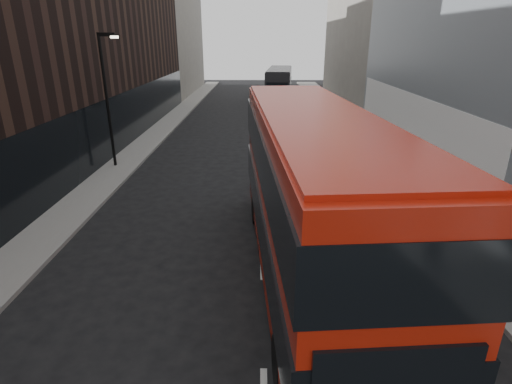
{
  "coord_description": "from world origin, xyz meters",
  "views": [
    {
      "loc": [
        -0.1,
        -3.59,
        6.84
      ],
      "look_at": [
        -0.21,
        7.7,
        2.5
      ],
      "focal_mm": 28.0,
      "sensor_mm": 36.0,
      "label": 1
    }
  ],
  "objects_px": {
    "street_lamp": "(107,92)",
    "car_a": "(331,156)",
    "car_c": "(313,130)",
    "red_bus": "(311,191)",
    "car_b": "(284,156)",
    "grey_bus": "(279,84)"
  },
  "relations": [
    {
      "from": "car_c",
      "to": "red_bus",
      "type": "bearing_deg",
      "value": -91.4
    },
    {
      "from": "red_bus",
      "to": "car_c",
      "type": "bearing_deg",
      "value": 78.17
    },
    {
      "from": "street_lamp",
      "to": "red_bus",
      "type": "xyz_separation_m",
      "value": [
        9.56,
        -11.06,
        -1.35
      ]
    },
    {
      "from": "street_lamp",
      "to": "car_b",
      "type": "bearing_deg",
      "value": 0.0
    },
    {
      "from": "car_b",
      "to": "car_c",
      "type": "bearing_deg",
      "value": 74.69
    },
    {
      "from": "car_a",
      "to": "car_c",
      "type": "relative_size",
      "value": 0.96
    },
    {
      "from": "street_lamp",
      "to": "grey_bus",
      "type": "relative_size",
      "value": 0.6
    },
    {
      "from": "grey_bus",
      "to": "car_b",
      "type": "distance_m",
      "value": 26.24
    },
    {
      "from": "street_lamp",
      "to": "red_bus",
      "type": "distance_m",
      "value": 14.68
    },
    {
      "from": "car_b",
      "to": "car_c",
      "type": "height_order",
      "value": "car_b"
    },
    {
      "from": "car_a",
      "to": "car_c",
      "type": "distance_m",
      "value": 7.32
    },
    {
      "from": "grey_bus",
      "to": "car_c",
      "type": "height_order",
      "value": "grey_bus"
    },
    {
      "from": "car_b",
      "to": "car_c",
      "type": "distance_m",
      "value": 7.52
    },
    {
      "from": "street_lamp",
      "to": "car_a",
      "type": "xyz_separation_m",
      "value": [
        12.08,
        -0.22,
        -3.41
      ]
    },
    {
      "from": "street_lamp",
      "to": "car_c",
      "type": "relative_size",
      "value": 1.47
    },
    {
      "from": "car_b",
      "to": "car_a",
      "type": "bearing_deg",
      "value": -0.72
    },
    {
      "from": "grey_bus",
      "to": "car_c",
      "type": "relative_size",
      "value": 2.44
    },
    {
      "from": "street_lamp",
      "to": "car_a",
      "type": "distance_m",
      "value": 12.55
    },
    {
      "from": "street_lamp",
      "to": "car_c",
      "type": "height_order",
      "value": "street_lamp"
    },
    {
      "from": "street_lamp",
      "to": "car_c",
      "type": "xyz_separation_m",
      "value": [
        11.96,
        7.09,
        -3.49
      ]
    },
    {
      "from": "car_c",
      "to": "street_lamp",
      "type": "bearing_deg",
      "value": -143.21
    },
    {
      "from": "street_lamp",
      "to": "grey_bus",
      "type": "distance_m",
      "value": 28.25
    }
  ]
}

